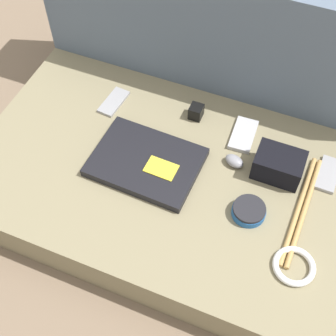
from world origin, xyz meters
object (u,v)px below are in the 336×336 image
phone_silver (328,174)px  camera_pouch (279,165)px  speaker_puck (249,211)px  charger_brick (196,112)px  laptop (146,162)px  phone_small (114,102)px  phone_black (243,135)px  computer_mouse (234,161)px

phone_silver → camera_pouch: camera_pouch is taller
speaker_puck → charger_brick: 0.38m
charger_brick → laptop: bearing=-106.2°
speaker_puck → phone_small: speaker_puck is taller
phone_small → charger_brick: size_ratio=2.83×
phone_silver → camera_pouch: 0.15m
phone_silver → phone_small: phone_silver is taller
laptop → phone_silver: (0.50, 0.16, -0.01)m
phone_silver → camera_pouch: size_ratio=0.90×
speaker_puck → camera_pouch: 0.17m
phone_black → charger_brick: 0.17m
computer_mouse → charger_brick: (-0.17, 0.13, 0.01)m
phone_black → charger_brick: size_ratio=3.01×
phone_small → computer_mouse: bearing=-6.0°
phone_small → camera_pouch: 0.57m
computer_mouse → camera_pouch: 0.13m
phone_silver → charger_brick: (-0.43, 0.07, 0.02)m
speaker_puck → phone_small: 0.57m
speaker_puck → phone_silver: 0.28m
phone_black → phone_small: 0.43m
phone_silver → phone_black: bearing=171.0°
laptop → camera_pouch: camera_pouch is taller
computer_mouse → speaker_puck: size_ratio=0.72×
laptop → speaker_puck: (0.33, -0.05, 0.00)m
speaker_puck → phone_black: (-0.09, 0.26, -0.01)m
phone_silver → phone_small: (-0.70, 0.02, -0.00)m
camera_pouch → charger_brick: (-0.29, 0.12, -0.02)m
charger_brick → camera_pouch: bearing=-21.6°
phone_small → camera_pouch: bearing=-1.8°
phone_black → charger_brick: (-0.16, 0.02, 0.01)m
charger_brick → phone_black: bearing=-7.2°
phone_silver → camera_pouch: (-0.14, -0.05, 0.03)m
phone_silver → phone_black: size_ratio=0.94×
speaker_puck → phone_small: size_ratio=0.75×
phone_silver → camera_pouch: bearing=-160.2°
speaker_puck → phone_silver: size_ratio=0.75×
speaker_puck → charger_brick: size_ratio=2.13×
phone_silver → phone_black: phone_black is taller
camera_pouch → charger_brick: size_ratio=3.13×
speaker_puck → computer_mouse: bearing=121.0°
phone_silver → phone_small: bearing=179.2°
phone_silver → phone_small: size_ratio=1.00×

